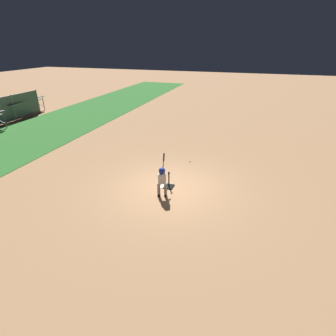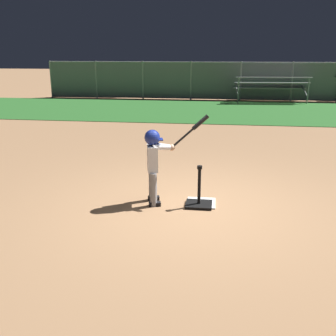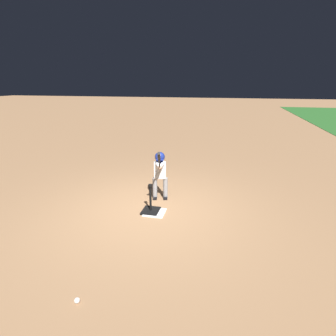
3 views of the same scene
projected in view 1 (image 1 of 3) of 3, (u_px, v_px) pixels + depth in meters
name	position (u px, v px, depth m)	size (l,w,h in m)	color
ground_plane	(170.00, 188.00, 10.23)	(90.00, 90.00, 0.00)	#99704C
home_plate	(167.00, 186.00, 10.34)	(0.44, 0.44, 0.02)	white
batting_tee	(169.00, 185.00, 10.25)	(0.40, 0.36, 0.64)	black
batter_child	(162.00, 178.00, 9.39)	(0.95, 0.42, 1.38)	gray
baseball	(190.00, 161.00, 12.43)	(0.07, 0.07, 0.07)	white
bleachers_left_center	(18.00, 107.00, 20.36)	(4.08, 2.67, 1.17)	gray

